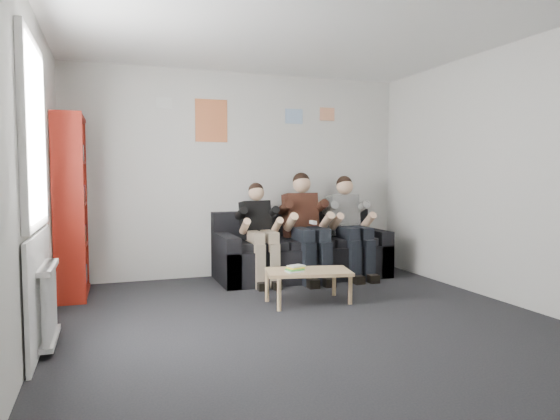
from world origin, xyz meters
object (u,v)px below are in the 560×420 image
Objects in this scene: bookshelf at (72,206)px; person_left at (260,233)px; person_middle at (307,227)px; coffee_table at (308,274)px; sofa at (301,254)px; person_right at (350,227)px.

bookshelf is 2.18m from person_left.
bookshelf is at bearing 177.32° from person_middle.
person_middle is (2.77, -0.08, -0.32)m from bookshelf.
person_left reaches higher than coffee_table.
person_right reaches higher than sofa.
sofa is 0.74m from person_right.
bookshelf reaches higher than person_middle.
bookshelf is 1.50× the size of person_right.
person_middle reaches higher than sofa.
bookshelf reaches higher than sofa.
person_right is (0.62, -0.20, 0.36)m from sofa.
person_middle is at bearing -10.06° from person_left.
coffee_table is 0.63× the size of person_middle.
sofa is 0.43m from person_middle.
bookshelf is at bearing 168.86° from person_left.
bookshelf is 1.60× the size of person_left.
person_middle reaches higher than person_left.
sofa is 1.62× the size of person_middle.
coffee_table is 0.65× the size of person_right.
coffee_table is 1.55m from person_right.
person_middle is 0.62m from person_right.
person_left is at bearing 100.27° from coffee_table.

